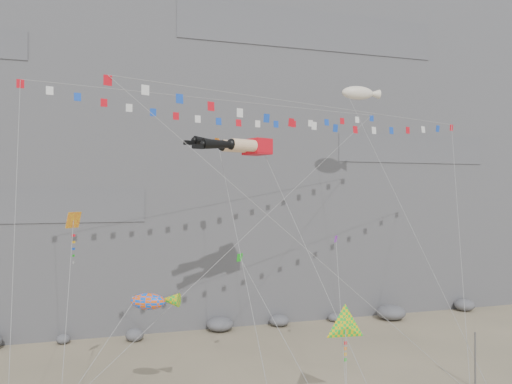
% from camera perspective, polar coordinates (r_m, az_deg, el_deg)
% --- Properties ---
extents(cliff, '(80.00, 28.00, 50.00)m').
position_cam_1_polar(cliff, '(63.54, -7.20, 10.60)').
color(cliff, slate).
rests_on(cliff, ground).
extents(talus_boulders, '(60.00, 3.00, 1.20)m').
position_cam_1_polar(talus_boulders, '(49.31, -4.13, -14.88)').
color(talus_boulders, slate).
rests_on(talus_boulders, ground).
extents(anchor_pole_right, '(0.12, 0.12, 3.77)m').
position_cam_1_polar(anchor_pole_right, '(38.32, 23.76, -17.19)').
color(anchor_pole_right, slate).
rests_on(anchor_pole_right, ground).
extents(legs_kite, '(8.92, 15.22, 21.88)m').
position_cam_1_polar(legs_kite, '(36.54, -2.15, 5.30)').
color(legs_kite, red).
rests_on(legs_kite, ground).
extents(flag_banner_upper, '(28.72, 14.34, 26.92)m').
position_cam_1_polar(flag_banner_upper, '(39.40, -3.16, 10.35)').
color(flag_banner_upper, red).
rests_on(flag_banner_upper, ground).
extents(flag_banner_lower, '(29.79, 10.74, 21.89)m').
position_cam_1_polar(flag_banner_lower, '(36.32, 7.91, 9.64)').
color(flag_banner_lower, red).
rests_on(flag_banner_lower, ground).
extents(harlequin_kite, '(2.08, 5.91, 12.73)m').
position_cam_1_polar(harlequin_kite, '(31.02, -20.14, -3.07)').
color(harlequin_kite, red).
rests_on(harlequin_kite, ground).
extents(fish_windsock, '(8.31, 6.36, 10.71)m').
position_cam_1_polar(fish_windsock, '(30.17, -12.26, -12.15)').
color(fish_windsock, '#FF560D').
rests_on(fish_windsock, ground).
extents(delta_kite, '(3.37, 4.40, 7.46)m').
position_cam_1_polar(delta_kite, '(30.25, 10.22, -14.90)').
color(delta_kite, yellow).
rests_on(delta_kite, ground).
extents(blimp_windsock, '(4.71, 13.94, 25.88)m').
position_cam_1_polar(blimp_windsock, '(46.66, 11.56, 10.97)').
color(blimp_windsock, white).
rests_on(blimp_windsock, ground).
extents(small_kite_a, '(1.21, 16.02, 23.06)m').
position_cam_1_polar(small_kite_a, '(39.73, -4.33, 5.36)').
color(small_kite_a, orange).
rests_on(small_kite_a, ground).
extents(small_kite_b, '(4.55, 10.14, 14.16)m').
position_cam_1_polar(small_kite_b, '(36.76, 9.14, -5.63)').
color(small_kite_b, purple).
rests_on(small_kite_b, ground).
extents(small_kite_c, '(3.27, 11.75, 14.29)m').
position_cam_1_polar(small_kite_c, '(34.30, -1.75, -7.70)').
color(small_kite_c, green).
rests_on(small_kite_c, ground).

